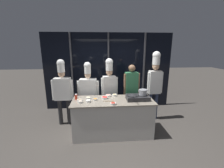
% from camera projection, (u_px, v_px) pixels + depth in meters
% --- Properties ---
extents(ground_plane, '(24.00, 24.00, 0.00)m').
position_uv_depth(ground_plane, '(113.00, 133.00, 3.97)').
color(ground_plane, '#47423D').
extents(window_wall_back, '(4.52, 0.09, 2.70)m').
position_uv_depth(window_wall_back, '(108.00, 72.00, 5.38)').
color(window_wall_back, black).
rests_on(window_wall_back, ground_plane).
extents(demo_counter, '(2.03, 0.82, 0.93)m').
position_uv_depth(demo_counter, '(113.00, 117.00, 3.86)').
color(demo_counter, beige).
rests_on(demo_counter, ground_plane).
extents(portable_stove, '(0.56, 0.38, 0.12)m').
position_uv_depth(portable_stove, '(137.00, 97.00, 3.76)').
color(portable_stove, '#28282B').
rests_on(portable_stove, demo_counter).
extents(frying_pan, '(0.30, 0.51, 0.04)m').
position_uv_depth(frying_pan, '(133.00, 95.00, 3.72)').
color(frying_pan, '#232326').
rests_on(frying_pan, portable_stove).
extents(stock_pot, '(0.23, 0.20, 0.14)m').
position_uv_depth(stock_pot, '(143.00, 92.00, 3.73)').
color(stock_pot, '#93969B').
rests_on(stock_pot, portable_stove).
extents(squeeze_bottle_chili, '(0.06, 0.06, 0.16)m').
position_uv_depth(squeeze_bottle_chili, '(76.00, 97.00, 3.76)').
color(squeeze_bottle_chili, red).
rests_on(squeeze_bottle_chili, demo_counter).
extents(prep_bowl_noodles, '(0.12, 0.12, 0.05)m').
position_uv_depth(prep_bowl_noodles, '(88.00, 98.00, 3.80)').
color(prep_bowl_noodles, white).
rests_on(prep_bowl_noodles, demo_counter).
extents(prep_bowl_carrots, '(0.11, 0.11, 0.04)m').
position_uv_depth(prep_bowl_carrots, '(95.00, 99.00, 3.72)').
color(prep_bowl_carrots, white).
rests_on(prep_bowl_carrots, demo_counter).
extents(prep_bowl_chicken, '(0.10, 0.10, 0.05)m').
position_uv_depth(prep_bowl_chicken, '(80.00, 102.00, 3.54)').
color(prep_bowl_chicken, white).
rests_on(prep_bowl_chicken, demo_counter).
extents(prep_bowl_ginger, '(0.12, 0.12, 0.05)m').
position_uv_depth(prep_bowl_ginger, '(114.00, 95.00, 4.04)').
color(prep_bowl_ginger, white).
rests_on(prep_bowl_ginger, demo_counter).
extents(prep_bowl_chili_flakes, '(0.14, 0.14, 0.05)m').
position_uv_depth(prep_bowl_chili_flakes, '(113.00, 103.00, 3.44)').
color(prep_bowl_chili_flakes, white).
rests_on(prep_bowl_chili_flakes, demo_counter).
extents(prep_bowl_bell_pepper, '(0.17, 0.17, 0.04)m').
position_uv_depth(prep_bowl_bell_pepper, '(105.00, 98.00, 3.85)').
color(prep_bowl_bell_pepper, white).
rests_on(prep_bowl_bell_pepper, demo_counter).
extents(prep_bowl_mushrooms, '(0.13, 0.13, 0.05)m').
position_uv_depth(prep_bowl_mushrooms, '(80.00, 100.00, 3.66)').
color(prep_bowl_mushrooms, white).
rests_on(prep_bowl_mushrooms, demo_counter).
extents(prep_bowl_shrimp, '(0.15, 0.15, 0.04)m').
position_uv_depth(prep_bowl_shrimp, '(108.00, 95.00, 4.03)').
color(prep_bowl_shrimp, white).
rests_on(prep_bowl_shrimp, demo_counter).
extents(prep_bowl_rice, '(0.12, 0.12, 0.05)m').
position_uv_depth(prep_bowl_rice, '(88.00, 101.00, 3.59)').
color(prep_bowl_rice, white).
rests_on(prep_bowl_rice, demo_counter).
extents(serving_spoon_slotted, '(0.27, 0.07, 0.02)m').
position_uv_depth(serving_spoon_slotted, '(111.00, 101.00, 3.65)').
color(serving_spoon_slotted, olive).
rests_on(serving_spoon_slotted, demo_counter).
extents(chef_head, '(0.59, 0.24, 1.90)m').
position_uv_depth(chef_head, '(63.00, 89.00, 4.20)').
color(chef_head, '#232326').
rests_on(chef_head, ground_plane).
extents(chef_sous, '(0.62, 0.29, 1.81)m').
position_uv_depth(chef_sous, '(88.00, 90.00, 4.36)').
color(chef_sous, '#4C4C51').
rests_on(chef_sous, ground_plane).
extents(chef_line, '(0.49, 0.24, 1.91)m').
position_uv_depth(chef_line, '(109.00, 85.00, 4.36)').
color(chef_line, '#2D3856').
rests_on(chef_line, ground_plane).
extents(person_guest, '(0.48, 0.23, 1.72)m').
position_uv_depth(person_guest, '(131.00, 87.00, 4.46)').
color(person_guest, '#2D3856').
rests_on(person_guest, ground_plane).
extents(chef_pastry, '(0.48, 0.23, 2.11)m').
position_uv_depth(chef_pastry, '(155.00, 79.00, 4.45)').
color(chef_pastry, '#2D3856').
rests_on(chef_pastry, ground_plane).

